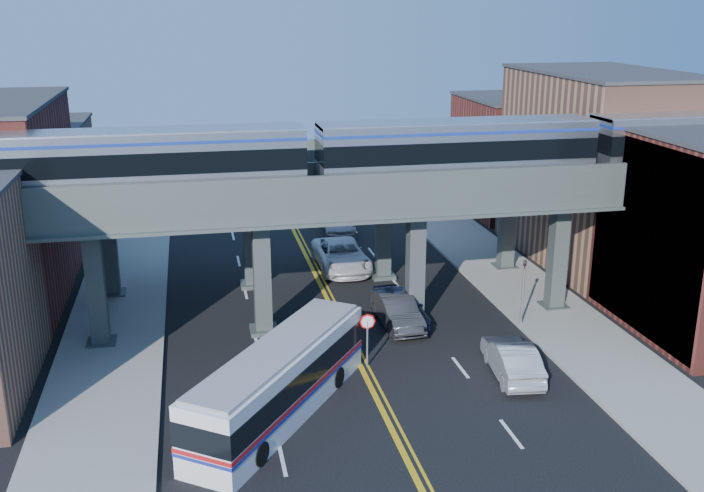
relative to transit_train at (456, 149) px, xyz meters
The scene contains 18 objects.
ground 13.54m from the transit_train, 126.86° to the right, with size 120.00×120.00×0.00m, color black.
sidewalk_west 19.80m from the transit_train, behind, with size 5.00×70.00×0.16m, color gray.
sidewalk_east 10.77m from the transit_train, 19.97° to the left, with size 5.00×70.00×0.16m, color gray.
building_west_c 32.67m from the transit_train, 139.40° to the left, with size 8.00×10.00×8.00m, color #92604B.
building_east_b 15.17m from the transit_train, 32.61° to the left, with size 8.00×14.00×12.00m, color #92604B.
building_east_c 24.87m from the transit_train, 59.23° to the left, with size 8.00×10.00×9.00m, color maroon.
mural_panel 10.41m from the transit_train, 25.07° to the right, with size 0.10×9.50×9.50m, color teal.
elevated_viaduct_near 6.56m from the transit_train, behind, with size 52.00×3.60×7.40m.
elevated_viaduct_far 9.59m from the transit_train, 130.59° to the left, with size 52.00×3.60×7.40m.
transit_train is the anchor object (origin of this frame).
stop_sign 10.57m from the transit_train, 138.73° to the right, with size 0.76×0.09×2.63m.
traffic_signal 7.80m from the transit_train, 31.99° to the right, with size 0.15×0.18×4.10m.
transit_bus 15.36m from the transit_train, 139.73° to the right, with size 8.52×10.54×2.88m.
car_lane_a 8.74m from the transit_train, behind, with size 2.06×5.13×1.75m, color #0F1638.
car_lane_b 8.88m from the transit_train, 169.93° to the right, with size 1.72×4.93×1.62m, color #2A2A2C.
car_lane_c 12.97m from the transit_train, 114.75° to the left, with size 2.97×6.44×1.79m, color white.
car_lane_d 19.46m from the transit_train, 99.29° to the left, with size 2.20×5.42×1.57m, color #A7A7AB.
car_parked_curb 11.00m from the transit_train, 86.00° to the right, with size 1.72×4.93×1.62m, color #9D9EA1.
Camera 1 is at (-7.11, -29.28, 16.04)m, focal length 40.00 mm.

